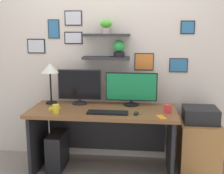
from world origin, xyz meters
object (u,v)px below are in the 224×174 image
at_px(keyboard, 108,113).
at_px(desk_lamp, 50,71).
at_px(coffee_mug, 168,109).
at_px(monitor_left, 80,86).
at_px(monitor_right, 131,88).
at_px(printer, 200,115).
at_px(scissors_tray, 55,109).
at_px(computer_tower_left, 57,150).
at_px(cell_phone, 161,117).
at_px(pen_cup, 56,109).
at_px(computer_mouse, 136,113).
at_px(drawer_cabinet, 198,147).
at_px(desk, 104,125).

height_order(keyboard, desk_lamp, desk_lamp).
relative_size(keyboard, coffee_mug, 4.89).
relative_size(monitor_left, monitor_right, 0.87).
bearing_deg(keyboard, desk_lamp, 154.46).
bearing_deg(printer, monitor_left, 175.89).
xyz_separation_m(coffee_mug, scissors_tray, (-1.25, -0.02, -0.03)).
height_order(keyboard, scissors_tray, scissors_tray).
distance_m(scissors_tray, computer_tower_left, 0.56).
height_order(cell_phone, computer_tower_left, cell_phone).
bearing_deg(computer_tower_left, scissors_tray, -78.40).
xyz_separation_m(desk_lamp, pen_cup, (0.18, -0.41, -0.35)).
relative_size(computer_mouse, coffee_mug, 1.00).
bearing_deg(drawer_cabinet, scissors_tray, -173.19).
distance_m(desk, pen_cup, 0.61).
bearing_deg(desk_lamp, monitor_right, 1.41).
distance_m(keyboard, computer_mouse, 0.31).
relative_size(desk_lamp, pen_cup, 4.90).
distance_m(desk, monitor_right, 0.54).
height_order(pen_cup, drawer_cabinet, pen_cup).
relative_size(monitor_right, drawer_cabinet, 1.01).
bearing_deg(desk, drawer_cabinet, 3.15).
distance_m(desk, computer_tower_left, 0.64).
xyz_separation_m(monitor_left, printer, (1.41, -0.10, -0.28)).
relative_size(monitor_right, desk_lamp, 1.24).
relative_size(drawer_cabinet, printer, 1.58).
xyz_separation_m(desk, scissors_tray, (-0.53, -0.13, 0.22)).
xyz_separation_m(monitor_left, drawer_cabinet, (1.41, -0.10, -0.66)).
bearing_deg(printer, keyboard, -165.01).
relative_size(pen_cup, scissors_tray, 0.83).
relative_size(desk, keyboard, 3.77).
height_order(desk, desk_lamp, desk_lamp).
height_order(coffee_mug, drawer_cabinet, coffee_mug).
relative_size(computer_mouse, pen_cup, 0.90).
height_order(scissors_tray, drawer_cabinet, scissors_tray).
bearing_deg(computer_tower_left, coffee_mug, -3.53).
bearing_deg(desk_lamp, pen_cup, -65.94).
height_order(monitor_right, computer_mouse, monitor_right).
bearing_deg(desk, monitor_left, 152.46).
bearing_deg(scissors_tray, cell_phone, -8.26).
xyz_separation_m(monitor_left, cell_phone, (0.95, -0.47, -0.21)).
relative_size(coffee_mug, pen_cup, 0.90).
height_order(monitor_right, coffee_mug, monitor_right).
bearing_deg(monitor_right, cell_phone, -54.76).
relative_size(pen_cup, drawer_cabinet, 0.17).
distance_m(monitor_right, keyboard, 0.48).
xyz_separation_m(keyboard, computer_tower_left, (-0.63, 0.18, -0.55)).
bearing_deg(pen_cup, cell_phone, -1.55).
height_order(computer_mouse, desk_lamp, desk_lamp).
relative_size(monitor_right, coffee_mug, 6.75).
height_order(keyboard, drawer_cabinet, keyboard).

